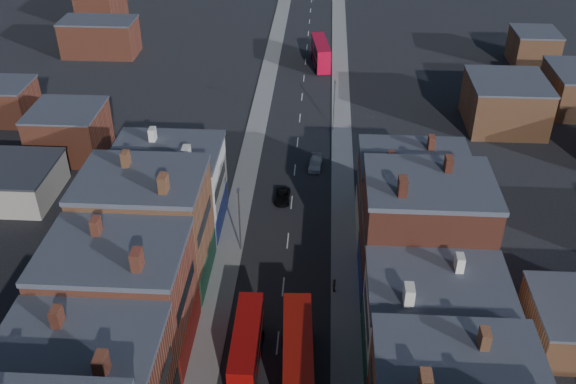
# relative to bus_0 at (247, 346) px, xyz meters

# --- Properties ---
(pavement_west) EXTENTS (3.00, 200.00, 0.12)m
(pavement_west) POSITION_rel_bus_0_xyz_m (-3.95, 36.80, -2.26)
(pavement_west) COLOR gray
(pavement_west) RESTS_ON ground
(pavement_east) EXTENTS (3.00, 200.00, 0.12)m
(pavement_east) POSITION_rel_bus_0_xyz_m (9.05, 36.80, -2.26)
(pavement_east) COLOR gray
(pavement_east) RESTS_ON ground
(lamp_post_2) EXTENTS (0.25, 0.70, 8.12)m
(lamp_post_2) POSITION_rel_bus_0_xyz_m (-2.65, 16.80, 2.39)
(lamp_post_2) COLOR slate
(lamp_post_2) RESTS_ON ground
(lamp_post_3) EXTENTS (0.25, 0.70, 8.12)m
(lamp_post_3) POSITION_rel_bus_0_xyz_m (7.75, 46.80, 2.39)
(lamp_post_3) COLOR slate
(lamp_post_3) RESTS_ON ground
(bus_0) EXTENTS (2.60, 9.96, 4.29)m
(bus_0) POSITION_rel_bus_0_xyz_m (0.00, 0.00, 0.00)
(bus_0) COLOR #9E0B09
(bus_0) RESTS_ON ground
(bus_1) EXTENTS (3.29, 11.28, 4.82)m
(bus_1) POSITION_rel_bus_0_xyz_m (4.61, -1.06, 0.28)
(bus_1) COLOR #A11109
(bus_1) RESTS_ON ground
(bus_2) EXTENTS (3.86, 10.93, 4.62)m
(bus_2) POSITION_rel_bus_0_xyz_m (5.37, 73.06, 0.18)
(bus_2) COLOR #AD0722
(bus_2) RESTS_ON ground
(car_2) EXTENTS (1.89, 4.08, 1.13)m
(car_2) POSITION_rel_bus_0_xyz_m (1.35, 27.28, -1.75)
(car_2) COLOR black
(car_2) RESTS_ON ground
(car_3) EXTENTS (2.00, 4.27, 1.21)m
(car_3) POSITION_rel_bus_0_xyz_m (5.32, 35.73, -1.71)
(car_3) COLOR silver
(car_3) RESTS_ON ground
(ped_3) EXTENTS (0.48, 0.96, 1.60)m
(ped_3) POSITION_rel_bus_0_xyz_m (7.85, 10.31, -1.40)
(ped_3) COLOR #5D554F
(ped_3) RESTS_ON pavement_east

